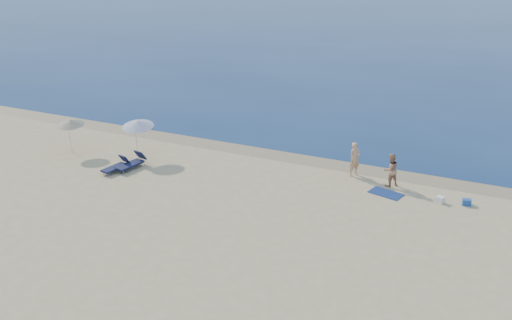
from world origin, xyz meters
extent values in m
cube|color=#847254|center=(0.00, 19.40, 0.00)|extent=(240.00, 1.60, 0.00)
imported|color=tan|center=(2.58, 18.37, 0.89)|extent=(0.73, 0.78, 1.79)
imported|color=tan|center=(4.53, 17.88, 0.85)|extent=(1.03, 1.04, 1.69)
cube|color=navy|center=(4.61, 16.89, 0.01)|extent=(1.76, 1.26, 0.03)
cube|color=silver|center=(7.15, 16.96, 0.15)|extent=(0.44, 0.41, 0.30)
cube|color=#1C479A|center=(8.32, 17.20, 0.14)|extent=(0.45, 0.36, 0.28)
cylinder|color=silver|center=(-8.90, 15.80, 0.95)|extent=(0.11, 0.29, 1.98)
cone|color=white|center=(-8.90, 16.05, 1.93)|extent=(2.09, 2.11, 0.52)
sphere|color=silver|center=(-8.90, 16.05, 2.10)|extent=(0.06, 0.06, 0.06)
cylinder|color=silver|center=(-12.73, 14.96, 0.86)|extent=(0.07, 0.23, 1.80)
cone|color=beige|center=(-12.73, 15.15, 1.75)|extent=(1.72, 1.74, 0.44)
sphere|color=silver|center=(-12.73, 15.15, 1.91)|extent=(0.05, 0.05, 0.05)
cube|color=#151B3C|center=(-8.98, 13.76, 0.21)|extent=(0.82, 1.52, 0.10)
cube|color=#151B3C|center=(-8.83, 14.47, 0.48)|extent=(0.59, 0.45, 0.46)
cylinder|color=#A5A5AD|center=(-8.77, 13.72, 0.11)|extent=(0.03, 0.03, 0.21)
cube|color=#151B3C|center=(-8.44, 14.36, 0.24)|extent=(0.93, 1.70, 0.11)
cube|color=#151B3C|center=(-8.27, 15.15, 0.54)|extent=(0.66, 0.51, 0.52)
cylinder|color=#A5A5AD|center=(-8.21, 14.31, 0.12)|extent=(0.03, 0.03, 0.24)
camera|label=1|loc=(10.31, -11.26, 13.28)|focal=45.00mm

